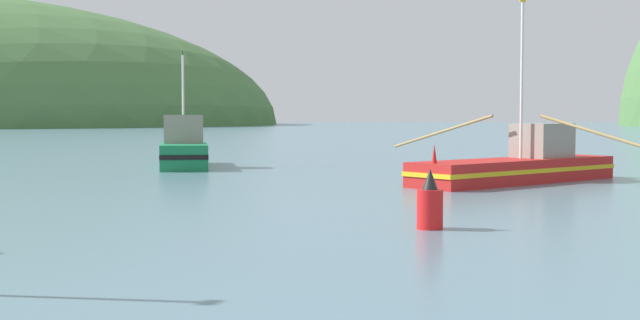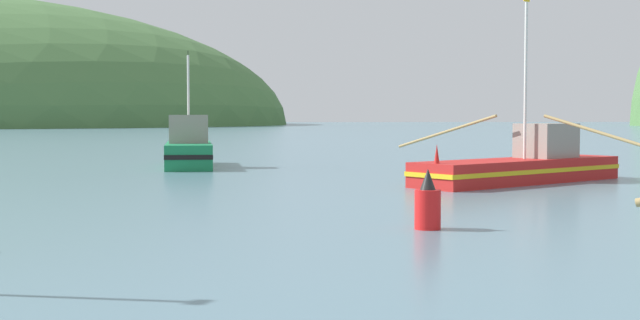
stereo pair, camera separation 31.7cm
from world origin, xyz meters
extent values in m
cube|color=red|center=(1.62, 32.82, 0.47)|extent=(9.81, 7.76, 0.94)
cube|color=gold|center=(1.62, 32.82, 0.52)|extent=(9.91, 7.84, 0.17)
cone|color=red|center=(-2.28, 30.14, 1.29)|extent=(0.28, 0.28, 0.70)
cube|color=gray|center=(3.05, 33.80, 1.64)|extent=(2.77, 2.64, 1.39)
cylinder|color=silver|center=(1.90, 33.01, 4.03)|extent=(0.12, 0.12, 6.19)
cylinder|color=#997F4C|center=(3.87, 29.55, 1.95)|extent=(3.27, 4.69, 1.53)
cylinder|color=#997F4C|center=(-0.62, 36.08, 1.95)|extent=(3.27, 4.69, 1.53)
cube|color=#197A47|center=(-12.19, 44.07, 0.62)|extent=(2.82, 7.78, 1.24)
cube|color=black|center=(-12.19, 44.07, 0.68)|extent=(2.84, 7.86, 0.22)
cone|color=#197A47|center=(-12.44, 47.58, 1.59)|extent=(0.21, 0.21, 0.70)
cube|color=gray|center=(-12.15, 43.61, 1.96)|extent=(2.04, 1.52, 1.44)
cylinder|color=silver|center=(-12.23, 44.60, 3.51)|extent=(0.12, 0.12, 4.53)
cube|color=black|center=(-12.23, 44.60, 5.89)|extent=(0.06, 0.36, 0.20)
cylinder|color=red|center=(-4.78, 19.68, 0.47)|extent=(0.62, 0.62, 0.93)
cone|color=black|center=(-4.78, 19.68, 1.18)|extent=(0.37, 0.37, 0.50)
camera|label=1|loc=(-9.18, 0.12, 2.70)|focal=47.59mm
camera|label=2|loc=(-8.87, 0.09, 2.70)|focal=47.59mm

